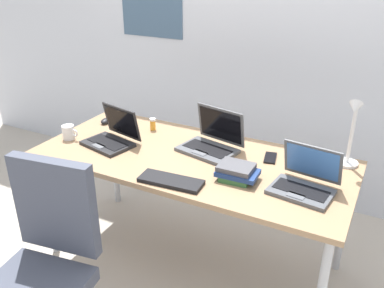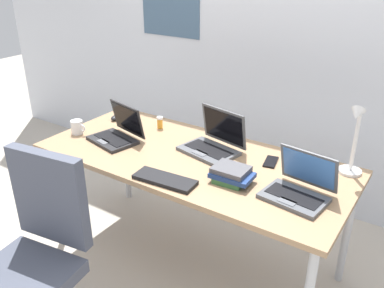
{
  "view_description": "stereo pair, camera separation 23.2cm",
  "coord_description": "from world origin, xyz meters",
  "px_view_note": "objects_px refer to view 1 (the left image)",
  "views": [
    {
      "loc": [
        0.97,
        -1.87,
        1.8
      ],
      "look_at": [
        0.0,
        0.0,
        0.82
      ],
      "focal_mm": 38.59,
      "sensor_mm": 36.0,
      "label": 1
    },
    {
      "loc": [
        1.17,
        -1.75,
        1.8
      ],
      "look_at": [
        0.0,
        0.0,
        0.82
      ],
      "focal_mm": 38.59,
      "sensor_mm": 36.0,
      "label": 2
    }
  ],
  "objects_px": {
    "book_stack": "(237,172)",
    "office_chair": "(43,285)",
    "desk_lamp": "(351,134)",
    "laptop_front_right": "(211,142)",
    "cell_phone": "(270,158)",
    "coffee_mug": "(69,132)",
    "external_keyboard": "(171,181)",
    "computer_mouse": "(106,121)",
    "laptop_mid_desk": "(112,137)",
    "laptop_near_lamp": "(304,182)",
    "pill_bottle": "(153,124)"
  },
  "relations": [
    {
      "from": "laptop_front_right",
      "to": "cell_phone",
      "type": "distance_m",
      "value": 0.35
    },
    {
      "from": "cell_phone",
      "to": "pill_bottle",
      "type": "xyz_separation_m",
      "value": [
        -0.82,
        0.05,
        0.04
      ]
    },
    {
      "from": "laptop_mid_desk",
      "to": "external_keyboard",
      "type": "xyz_separation_m",
      "value": [
        0.55,
        -0.24,
        -0.03
      ]
    },
    {
      "from": "cell_phone",
      "to": "pill_bottle",
      "type": "relative_size",
      "value": 1.72
    },
    {
      "from": "laptop_mid_desk",
      "to": "pill_bottle",
      "type": "distance_m",
      "value": 0.32
    },
    {
      "from": "laptop_mid_desk",
      "to": "book_stack",
      "type": "height_order",
      "value": "laptop_mid_desk"
    },
    {
      "from": "desk_lamp",
      "to": "laptop_front_right",
      "type": "relative_size",
      "value": 1.08
    },
    {
      "from": "book_stack",
      "to": "office_chair",
      "type": "bearing_deg",
      "value": -129.62
    },
    {
      "from": "laptop_mid_desk",
      "to": "book_stack",
      "type": "distance_m",
      "value": 0.84
    },
    {
      "from": "laptop_near_lamp",
      "to": "desk_lamp",
      "type": "bearing_deg",
      "value": 67.29
    },
    {
      "from": "laptop_near_lamp",
      "to": "book_stack",
      "type": "relative_size",
      "value": 1.51
    },
    {
      "from": "pill_bottle",
      "to": "office_chair",
      "type": "xyz_separation_m",
      "value": [
        0.09,
        -1.12,
        -0.38
      ]
    },
    {
      "from": "external_keyboard",
      "to": "coffee_mug",
      "type": "xyz_separation_m",
      "value": [
        -0.84,
        0.18,
        0.03
      ]
    },
    {
      "from": "laptop_mid_desk",
      "to": "pill_bottle",
      "type": "bearing_deg",
      "value": 70.71
    },
    {
      "from": "laptop_mid_desk",
      "to": "coffee_mug",
      "type": "bearing_deg",
      "value": -166.85
    },
    {
      "from": "laptop_front_right",
      "to": "laptop_near_lamp",
      "type": "height_order",
      "value": "laptop_front_right"
    },
    {
      "from": "cell_phone",
      "to": "book_stack",
      "type": "height_order",
      "value": "book_stack"
    },
    {
      "from": "pill_bottle",
      "to": "laptop_mid_desk",
      "type": "bearing_deg",
      "value": -109.29
    },
    {
      "from": "desk_lamp",
      "to": "laptop_mid_desk",
      "type": "bearing_deg",
      "value": -165.47
    },
    {
      "from": "desk_lamp",
      "to": "laptop_mid_desk",
      "type": "relative_size",
      "value": 1.18
    },
    {
      "from": "external_keyboard",
      "to": "cell_phone",
      "type": "xyz_separation_m",
      "value": [
        0.37,
        0.49,
        -0.01
      ]
    },
    {
      "from": "laptop_near_lamp",
      "to": "cell_phone",
      "type": "xyz_separation_m",
      "value": [
        -0.25,
        0.25,
        -0.04
      ]
    },
    {
      "from": "cell_phone",
      "to": "coffee_mug",
      "type": "relative_size",
      "value": 1.2
    },
    {
      "from": "laptop_mid_desk",
      "to": "laptop_front_right",
      "type": "xyz_separation_m",
      "value": [
        0.57,
        0.2,
        0.0
      ]
    },
    {
      "from": "laptop_mid_desk",
      "to": "computer_mouse",
      "type": "relative_size",
      "value": 3.55
    },
    {
      "from": "desk_lamp",
      "to": "pill_bottle",
      "type": "relative_size",
      "value": 5.07
    },
    {
      "from": "laptop_front_right",
      "to": "coffee_mug",
      "type": "bearing_deg",
      "value": -162.67
    },
    {
      "from": "desk_lamp",
      "to": "computer_mouse",
      "type": "distance_m",
      "value": 1.57
    },
    {
      "from": "computer_mouse",
      "to": "book_stack",
      "type": "xyz_separation_m",
      "value": [
        1.08,
        -0.3,
        0.02
      ]
    },
    {
      "from": "laptop_mid_desk",
      "to": "external_keyboard",
      "type": "distance_m",
      "value": 0.61
    },
    {
      "from": "laptop_near_lamp",
      "to": "cell_phone",
      "type": "bearing_deg",
      "value": 134.52
    },
    {
      "from": "book_stack",
      "to": "office_chair",
      "type": "distance_m",
      "value": 1.07
    },
    {
      "from": "office_chair",
      "to": "cell_phone",
      "type": "bearing_deg",
      "value": 55.95
    },
    {
      "from": "laptop_near_lamp",
      "to": "office_chair",
      "type": "relative_size",
      "value": 0.33
    },
    {
      "from": "computer_mouse",
      "to": "office_chair",
      "type": "distance_m",
      "value": 1.22
    },
    {
      "from": "pill_bottle",
      "to": "office_chair",
      "type": "bearing_deg",
      "value": -85.45
    },
    {
      "from": "laptop_mid_desk",
      "to": "cell_phone",
      "type": "height_order",
      "value": "laptop_mid_desk"
    },
    {
      "from": "laptop_front_right",
      "to": "external_keyboard",
      "type": "height_order",
      "value": "laptop_front_right"
    },
    {
      "from": "laptop_mid_desk",
      "to": "laptop_front_right",
      "type": "relative_size",
      "value": 0.92
    },
    {
      "from": "laptop_near_lamp",
      "to": "laptop_front_right",
      "type": "bearing_deg",
      "value": 160.79
    },
    {
      "from": "cell_phone",
      "to": "office_chair",
      "type": "height_order",
      "value": "office_chair"
    },
    {
      "from": "desk_lamp",
      "to": "cell_phone",
      "type": "height_order",
      "value": "desk_lamp"
    },
    {
      "from": "external_keyboard",
      "to": "computer_mouse",
      "type": "distance_m",
      "value": 0.94
    },
    {
      "from": "book_stack",
      "to": "coffee_mug",
      "type": "xyz_separation_m",
      "value": [
        -1.12,
        -0.01,
        0.01
      ]
    },
    {
      "from": "book_stack",
      "to": "coffee_mug",
      "type": "distance_m",
      "value": 1.12
    },
    {
      "from": "laptop_mid_desk",
      "to": "laptop_near_lamp",
      "type": "distance_m",
      "value": 1.17
    },
    {
      "from": "external_keyboard",
      "to": "computer_mouse",
      "type": "relative_size",
      "value": 3.44
    },
    {
      "from": "book_stack",
      "to": "laptop_mid_desk",
      "type": "bearing_deg",
      "value": 176.33
    },
    {
      "from": "computer_mouse",
      "to": "cell_phone",
      "type": "distance_m",
      "value": 1.16
    },
    {
      "from": "coffee_mug",
      "to": "laptop_mid_desk",
      "type": "bearing_deg",
      "value": 13.15
    }
  ]
}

